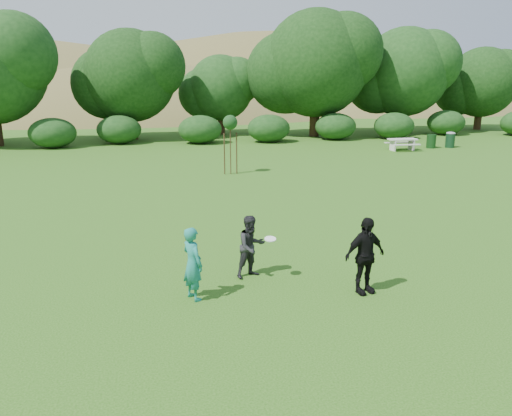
# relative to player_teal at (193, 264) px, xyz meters

# --- Properties ---
(ground) EXTENTS (120.00, 120.00, 0.00)m
(ground) POSITION_rel_player_teal_xyz_m (2.02, 0.11, -0.80)
(ground) COLOR #19470C
(ground) RESTS_ON ground
(player_teal) EXTENTS (0.61, 0.69, 1.60)m
(player_teal) POSITION_rel_player_teal_xyz_m (0.00, 0.00, 0.00)
(player_teal) COLOR #1B796E
(player_teal) RESTS_ON ground
(player_grey) EXTENTS (0.89, 0.80, 1.50)m
(player_grey) POSITION_rel_player_teal_xyz_m (1.45, 0.96, -0.05)
(player_grey) COLOR #242426
(player_grey) RESTS_ON ground
(player_black) EXTENTS (1.08, 0.65, 1.72)m
(player_black) POSITION_rel_player_teal_xyz_m (3.69, -0.45, 0.06)
(player_black) COLOR black
(player_black) RESTS_ON ground
(trash_can_near) EXTENTS (0.60, 0.60, 0.90)m
(trash_can_near) POSITION_rel_player_teal_xyz_m (17.51, 20.08, -0.35)
(trash_can_near) COLOR #143916
(trash_can_near) RESTS_ON ground
(frisbee) EXTENTS (0.27, 0.27, 0.07)m
(frisbee) POSITION_rel_player_teal_xyz_m (1.84, 0.65, 0.21)
(frisbee) COLOR white
(frisbee) RESTS_ON ground
(sapling) EXTENTS (0.70, 0.70, 2.85)m
(sapling) POSITION_rel_player_teal_xyz_m (3.02, 13.81, 1.62)
(sapling) COLOR #3F2C18
(sapling) RESTS_ON ground
(picnic_table) EXTENTS (1.80, 1.48, 0.76)m
(picnic_table) POSITION_rel_player_teal_xyz_m (15.07, 19.42, -0.28)
(picnic_table) COLOR beige
(picnic_table) RESTS_ON ground
(trash_can_lidded) EXTENTS (0.60, 0.60, 1.05)m
(trash_can_lidded) POSITION_rel_player_teal_xyz_m (18.88, 20.03, -0.26)
(trash_can_lidded) COLOR #13361E
(trash_can_lidded) RESTS_ON ground
(hillside) EXTENTS (150.00, 72.00, 52.00)m
(hillside) POSITION_rel_player_teal_xyz_m (1.46, 68.56, -12.77)
(hillside) COLOR olive
(hillside) RESTS_ON ground
(tree_row) EXTENTS (53.92, 10.38, 9.62)m
(tree_row) POSITION_rel_player_teal_xyz_m (5.25, 28.79, 4.07)
(tree_row) COLOR #3A2616
(tree_row) RESTS_ON ground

